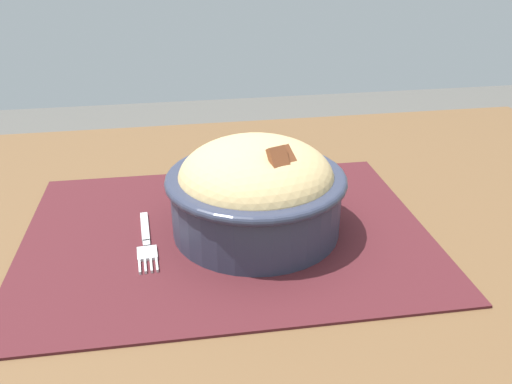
# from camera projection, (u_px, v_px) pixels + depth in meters

# --- Properties ---
(table) EXTENTS (1.32, 0.84, 0.72)m
(table) POSITION_uv_depth(u_px,v_px,m) (209.00, 283.00, 0.64)
(table) COLOR brown
(table) RESTS_ON ground_plane
(placemat) EXTENTS (0.48, 0.36, 0.00)m
(placemat) POSITION_uv_depth(u_px,v_px,m) (227.00, 232.00, 0.63)
(placemat) COLOR #47191E
(placemat) RESTS_ON table
(bowl) EXTENTS (0.24, 0.24, 0.12)m
(bowl) POSITION_uv_depth(u_px,v_px,m) (256.00, 189.00, 0.61)
(bowl) COLOR #2D3347
(bowl) RESTS_ON placemat
(fork) EXTENTS (0.02, 0.13, 0.00)m
(fork) POSITION_uv_depth(u_px,v_px,m) (146.00, 243.00, 0.60)
(fork) COLOR silver
(fork) RESTS_ON placemat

